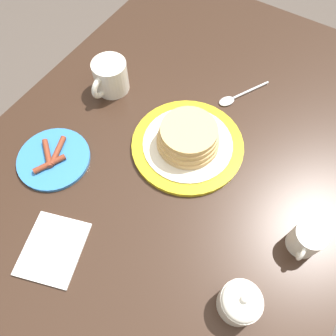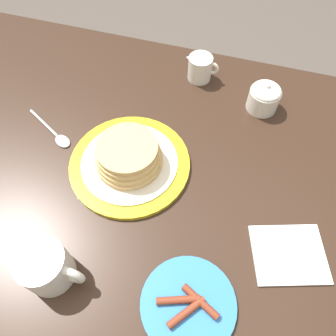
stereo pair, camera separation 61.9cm
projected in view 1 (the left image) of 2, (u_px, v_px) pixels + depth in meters
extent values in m
plane|color=#51473F|center=(177.00, 235.00, 1.51)|extent=(8.00, 8.00, 0.00)
cube|color=#332116|center=(183.00, 147.00, 0.86)|extent=(1.30, 0.94, 0.03)
cube|color=#332116|center=(170.00, 63.00, 1.54)|extent=(0.07, 0.07, 0.73)
cylinder|color=gold|center=(187.00, 146.00, 0.84)|extent=(0.29, 0.29, 0.01)
cylinder|color=beige|center=(187.00, 144.00, 0.83)|extent=(0.23, 0.23, 0.00)
cylinder|color=tan|center=(187.00, 142.00, 0.82)|extent=(0.16, 0.16, 0.02)
cylinder|color=tan|center=(188.00, 138.00, 0.81)|extent=(0.15, 0.15, 0.02)
cylinder|color=tan|center=(188.00, 135.00, 0.79)|extent=(0.15, 0.15, 0.02)
cylinder|color=tan|center=(188.00, 131.00, 0.78)|extent=(0.14, 0.14, 0.02)
cylinder|color=#337AC6|center=(54.00, 159.00, 0.82)|extent=(0.18, 0.18, 0.01)
cylinder|color=brown|center=(58.00, 150.00, 0.82)|extent=(0.08, 0.04, 0.01)
cylinder|color=brown|center=(50.00, 164.00, 0.80)|extent=(0.08, 0.05, 0.01)
cylinder|color=brown|center=(47.00, 153.00, 0.81)|extent=(0.06, 0.07, 0.01)
cylinder|color=silver|center=(111.00, 76.00, 0.90)|extent=(0.09, 0.09, 0.09)
torus|color=silver|center=(100.00, 87.00, 0.88)|extent=(0.07, 0.02, 0.07)
cylinder|color=#472819|center=(109.00, 66.00, 0.87)|extent=(0.08, 0.08, 0.00)
cylinder|color=silver|center=(306.00, 239.00, 0.69)|extent=(0.07, 0.07, 0.07)
cone|color=silver|center=(316.00, 224.00, 0.68)|extent=(0.03, 0.03, 0.04)
torus|color=silver|center=(302.00, 252.00, 0.67)|extent=(0.04, 0.01, 0.04)
cylinder|color=silver|center=(239.00, 303.00, 0.63)|extent=(0.08, 0.08, 0.06)
ellipsoid|color=silver|center=(242.00, 301.00, 0.60)|extent=(0.08, 0.08, 0.03)
sphere|color=silver|center=(244.00, 300.00, 0.59)|extent=(0.01, 0.01, 0.01)
cube|color=white|center=(53.00, 249.00, 0.71)|extent=(0.18, 0.16, 0.01)
cylinder|color=silver|center=(251.00, 90.00, 0.93)|extent=(0.11, 0.06, 0.01)
ellipsoid|color=silver|center=(227.00, 101.00, 0.91)|extent=(0.06, 0.05, 0.01)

